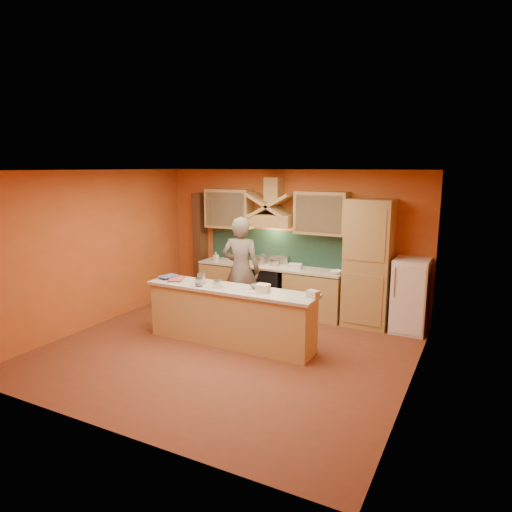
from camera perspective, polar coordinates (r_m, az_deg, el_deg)
The scene contains 36 objects.
floor at distance 7.36m, azimuth -3.68°, elevation -11.72°, with size 5.50×5.00×0.01m, color brown.
ceiling at distance 6.78m, azimuth -3.98°, elevation 10.65°, with size 5.50×5.00×0.01m, color white.
wall_back at distance 9.13m, azimuth 4.28°, elevation 1.93°, with size 5.50×0.02×2.80m, color #BE5A25.
wall_front at distance 5.03m, azimuth -18.72°, elevation -6.26°, with size 5.50×0.02×2.80m, color #BE5A25.
wall_left at distance 8.66m, azimuth -19.64°, elevation 0.80°, with size 0.02×5.00×2.80m, color #BE5A25.
wall_right at distance 6.03m, azimuth 19.24°, elevation -3.44°, with size 0.02×5.00×2.80m, color #BE5A25.
base_cabinet_left at distance 9.62m, azimuth -3.39°, elevation -3.49°, with size 1.10×0.60×0.86m, color tan.
base_cabinet_right at distance 8.84m, azimuth 7.32°, elevation -4.89°, with size 1.10×0.60×0.86m, color tan.
counter_top at distance 9.08m, azimuth 1.75°, elevation -1.32°, with size 3.00×0.62×0.04m, color beige.
stove at distance 9.18m, azimuth 1.73°, elevation -4.06°, with size 0.60×0.58×0.90m, color black.
backsplash at distance 9.26m, azimuth 2.52°, elevation 1.14°, with size 3.00×0.03×0.70m, color #17332A.
range_hood at distance 8.97m, azimuth 1.92°, elevation 4.49°, with size 0.92×0.50×0.24m, color tan.
hood_chimney at distance 9.01m, azimuth 2.22°, elevation 8.23°, with size 0.30×0.30×0.50m, color tan.
upper_cabinet_left at distance 9.48m, azimuth -3.38°, elevation 5.93°, with size 1.00×0.35×0.80m, color tan.
upper_cabinet_right at distance 8.64m, azimuth 8.17°, elevation 5.34°, with size 1.00×0.35×0.80m, color tan.
pantry_column at distance 8.39m, azimuth 13.87°, elevation -0.92°, with size 0.80×0.60×2.30m, color tan.
fridge at distance 8.38m, azimuth 18.71°, elevation -4.73°, with size 0.58×0.60×1.30m, color white.
trim_column_left at distance 10.01m, azimuth -6.95°, elevation 1.24°, with size 0.20×0.30×2.30m, color #472816.
island_body at distance 7.49m, azimuth -3.20°, elevation -7.69°, with size 2.80×0.55×0.88m, color tan.
island_top at distance 7.35m, azimuth -3.24°, elevation -4.15°, with size 2.90×0.62×0.05m, color beige.
person at distance 8.35m, azimuth -1.88°, elevation -1.80°, with size 0.72×0.47×1.97m, color #70665B.
pot_large at distance 9.19m, azimuth 0.51°, elevation -0.61°, with size 0.25×0.25×0.17m, color #B6B6BD.
pot_small at distance 9.08m, azimuth 2.21°, elevation -0.89°, with size 0.21×0.21×0.13m, color silver.
soap_bottle_a at distance 9.52m, azimuth -5.03°, elevation -0.05°, with size 0.09×0.09×0.19m, color silver.
soap_bottle_b at distance 9.11m, azimuth -2.54°, elevation -0.46°, with size 0.08×0.08×0.21m, color #356792.
bowl_back at distance 8.48m, azimuth 9.96°, elevation -1.99°, with size 0.21×0.21×0.07m, color white.
dish_rack at distance 8.83m, azimuth 4.90°, elevation -1.27°, with size 0.25×0.20×0.09m, color white.
book_lower at distance 7.95m, azimuth -10.78°, elevation -2.86°, with size 0.24×0.32×0.03m, color #C15044.
book_upper at distance 8.16m, azimuth -11.34°, elevation -2.37°, with size 0.23×0.32×0.02m, color #435D93.
jar_large at distance 7.62m, azimuth -6.86°, elevation -2.79°, with size 0.13×0.13×0.17m, color white.
jar_small at distance 7.45m, azimuth -7.14°, elevation -3.26°, with size 0.13×0.13×0.13m, color silver.
kitchen_scale at distance 7.35m, azimuth -4.82°, elevation -3.53°, with size 0.13×0.13×0.11m, color silver.
mixing_bowl at distance 7.21m, azimuth 0.56°, elevation -3.91°, with size 0.31×0.31×0.07m, color silver.
cloth at distance 7.06m, azimuth 0.12°, elevation -4.49°, with size 0.23×0.17×0.02m, color beige.
grocery_bag_a at distance 7.04m, azimuth 0.84°, elevation -4.05°, with size 0.20×0.16×0.13m, color beige.
grocery_bag_b at distance 6.82m, azimuth 7.14°, elevation -4.74°, with size 0.17×0.14×0.11m, color beige.
Camera 1 is at (3.50, -5.81, 2.85)m, focal length 32.00 mm.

